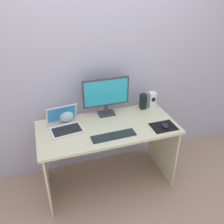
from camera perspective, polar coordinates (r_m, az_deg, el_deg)
name	(u,v)px	position (r m, az deg, el deg)	size (l,w,h in m)	color
ground_plane	(108,180)	(2.90, -0.93, -15.80)	(8.00, 8.00, 0.00)	tan
wall_back	(95,65)	(2.57, -3.97, 11.12)	(6.00, 0.04, 2.50)	#AAAABC
desk	(108,139)	(2.51, -1.04, -6.38)	(1.40, 0.66, 0.74)	beige
monitor	(106,95)	(2.53, -1.43, 4.14)	(0.50, 0.14, 0.42)	#36353D
speaker_right	(152,100)	(2.77, 9.45, 2.88)	(0.08, 0.08, 0.19)	silver
speaker_near_monitor	(143,101)	(2.73, 7.41, 2.51)	(0.07, 0.07, 0.18)	black
laptop	(65,125)	(2.41, -11.14, -2.94)	(0.34, 0.32, 0.22)	white
fishbowl	(66,115)	(2.52, -10.99, -0.62)	(0.16, 0.16, 0.16)	silver
keyboard_external	(114,136)	(2.28, 0.40, -5.67)	(0.43, 0.12, 0.01)	#1D2528
mousepad	(163,127)	(2.47, 12.15, -3.41)	(0.25, 0.20, 0.00)	black
mouse	(165,125)	(2.46, 12.51, -3.15)	(0.06, 0.10, 0.04)	black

